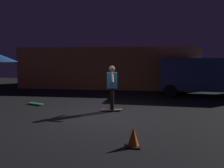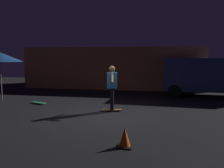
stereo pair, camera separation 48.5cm
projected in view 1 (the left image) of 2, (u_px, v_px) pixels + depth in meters
ground_plane at (103, 116)px, 8.15m from camera, size 28.00×28.00×0.00m
low_building at (109, 67)px, 16.69m from camera, size 11.69×4.49×2.71m
parked_van at (203, 74)px, 12.43m from camera, size 4.71×2.44×2.03m
skateboard_ridden at (112, 110)px, 8.86m from camera, size 0.80×0.35×0.07m
skateboard_spare at (36, 104)px, 10.06m from camera, size 0.80×0.47×0.07m
skater at (112, 84)px, 8.75m from camera, size 0.42×0.98×1.67m
traffic_cone at (133, 138)px, 5.31m from camera, size 0.34×0.34×0.46m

